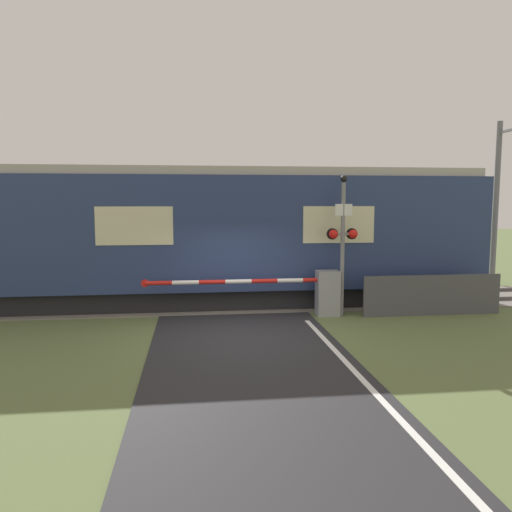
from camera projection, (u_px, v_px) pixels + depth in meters
ground_plane at (242, 334)px, 11.61m from camera, size 80.00×80.00×0.00m
track_bed at (231, 302)px, 15.12m from camera, size 36.00×3.20×0.13m
train at (141, 236)px, 14.58m from camera, size 20.15×2.88×4.02m
crossing_barrier at (314, 291)px, 13.37m from camera, size 5.22×0.44×1.22m
signal_post at (343, 237)px, 13.23m from camera, size 0.84×0.26×3.75m
catenary_pole at (497, 200)px, 18.12m from camera, size 0.20×1.90×5.93m
roadside_fence at (432, 295)px, 13.44m from camera, size 3.85×0.06×1.10m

